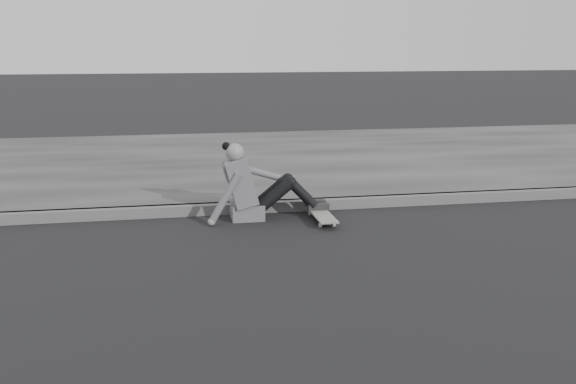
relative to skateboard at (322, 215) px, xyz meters
name	(u,v)px	position (x,y,z in m)	size (l,w,h in m)	color
ground	(431,285)	(0.43, -2.05, -0.07)	(80.00, 80.00, 0.00)	black
curb	(346,203)	(0.43, 0.53, -0.01)	(24.00, 0.16, 0.12)	#515151
sidewalk	(297,159)	(0.43, 3.55, -0.01)	(24.00, 6.00, 0.12)	#373737
skateboard	(322,215)	(0.00, 0.00, 0.00)	(0.20, 0.78, 0.09)	#9B9B96
seated_woman	(253,187)	(-0.73, 0.25, 0.29)	(1.38, 0.46, 0.88)	#58585A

